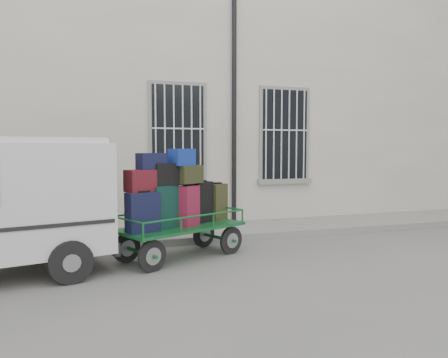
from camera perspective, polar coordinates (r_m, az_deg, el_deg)
name	(u,v)px	position (r m, az deg, el deg)	size (l,w,h in m)	color
ground	(239,260)	(7.60, 1.97, -10.52)	(80.00, 80.00, 0.00)	slate
building	(173,110)	(12.71, -6.72, 8.92)	(24.00, 5.15, 6.00)	beige
sidewalk	(204,232)	(9.63, -2.60, -6.96)	(24.00, 1.70, 0.15)	gray
luggage_cart	(176,204)	(7.52, -6.28, -3.27)	(2.56, 1.82, 1.90)	black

